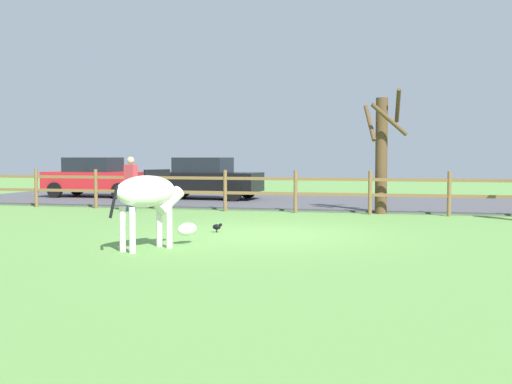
{
  "coord_description": "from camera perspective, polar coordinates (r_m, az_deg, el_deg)",
  "views": [
    {
      "loc": [
        2.9,
        -12.5,
        1.64
      ],
      "look_at": [
        -0.38,
        0.61,
        0.86
      ],
      "focal_mm": 42.82,
      "sensor_mm": 36.0,
      "label": 1
    }
  ],
  "objects": [
    {
      "name": "paddock_fence",
      "position": [
        17.81,
        3.71,
        0.32
      ],
      "size": [
        21.54,
        0.11,
        1.24
      ],
      "color": "brown",
      "rests_on": "ground_plane"
    },
    {
      "name": "ground_plane",
      "position": [
        12.93,
        0.97,
        -3.96
      ],
      "size": [
        60.0,
        60.0,
        0.0
      ],
      "primitive_type": "plane",
      "color": "#5B8C42"
    },
    {
      "name": "parked_car_red",
      "position": [
        24.96,
        -14.71,
        1.38
      ],
      "size": [
        4.03,
        1.94,
        1.56
      ],
      "color": "red",
      "rests_on": "parking_asphalt"
    },
    {
      "name": "zebra",
      "position": [
        10.92,
        -9.88,
        -0.47
      ],
      "size": [
        1.16,
        1.76,
        1.41
      ],
      "color": "white",
      "rests_on": "ground_plane"
    },
    {
      "name": "parking_asphalt",
      "position": [
        22.05,
        6.44,
        -0.9
      ],
      "size": [
        28.0,
        7.4,
        0.05
      ],
      "primitive_type": "cube",
      "color": "#47474C",
      "rests_on": "ground_plane"
    },
    {
      "name": "parked_car_black",
      "position": [
        22.99,
        -4.68,
        1.32
      ],
      "size": [
        4.08,
        2.04,
        1.56
      ],
      "color": "black",
      "rests_on": "parking_asphalt"
    },
    {
      "name": "visitor_left_of_tree",
      "position": [
        18.56,
        -11.61,
        0.99
      ],
      "size": [
        0.4,
        0.3,
        1.64
      ],
      "color": "#232847",
      "rests_on": "ground_plane"
    },
    {
      "name": "crow_on_grass",
      "position": [
        13.23,
        -3.65,
        -3.25
      ],
      "size": [
        0.22,
        0.1,
        0.2
      ],
      "color": "black",
      "rests_on": "ground_plane"
    },
    {
      "name": "bare_tree",
      "position": [
        17.85,
        11.68,
        3.75
      ],
      "size": [
        1.29,
        1.28,
        3.55
      ],
      "color": "#513A23",
      "rests_on": "ground_plane"
    }
  ]
}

